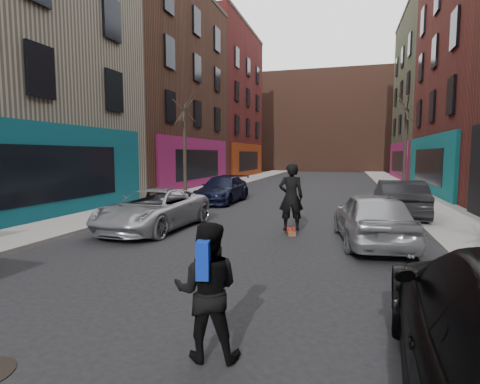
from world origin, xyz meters
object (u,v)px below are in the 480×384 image
Objects in this scene: skateboard at (291,232)px; pedestrian at (207,290)px; tree_left_far at (185,137)px; parked_left_far at (154,209)px; skateboarder at (291,197)px; tree_right_far at (406,136)px; parked_right_far at (372,218)px; parked_right_end at (399,199)px; parked_left_end at (222,189)px.

skateboard is 0.49× the size of pedestrian.
parked_left_far is (3.00, -9.11, -2.74)m from tree_left_far.
tree_left_far is 3.21× the size of skateboarder.
tree_right_far is 1.47× the size of parked_left_far.
skateboarder reaches higher than skateboard.
skateboarder is at bearing -49.66° from tree_left_far.
tree_right_far is (12.40, 6.00, 0.15)m from tree_left_far.
parked_right_far reaches higher than parked_left_far.
parked_right_far is at bearing 1.09° from parked_left_far.
parked_left_far is at bearing 171.63° from skateboard.
skateboarder is at bearing 47.86° from parked_right_end.
parked_left_far is at bearing 29.37° from parked_right_end.
skateboarder is at bearing -101.62° from pedestrian.
tree_left_far is 1.49× the size of parked_right_end.
pedestrian is (4.41, -13.70, 0.17)m from parked_left_end.
pedestrian reaches higher than parked_right_far.
tree_right_far reaches higher than parked_right_end.
parked_left_end is at bearing -18.61° from parked_right_end.
parked_left_far is 7.05m from parked_left_end.
parked_right_end is 11.63m from pedestrian.
parked_right_end is at bearing -119.34° from pedestrian.
pedestrian is at bearing -65.02° from tree_left_far.
parked_right_end reaches higher than parked_left_far.
parked_left_end is 8.29m from parked_right_end.
skateboarder reaches higher than parked_left_end.
parked_left_end reaches higher than parked_left_far.
skateboard is at bearing -49.66° from tree_left_far.
pedestrian reaches higher than parked_right_end.
tree_right_far is 22.50m from pedestrian.
skateboarder is (0.00, 0.00, 1.06)m from skateboard.
tree_right_far is 15.64m from skateboarder.
skateboarder is (-2.26, 0.71, 0.40)m from parked_right_far.
parked_left_end reaches higher than skateboard.
tree_left_far is 12.06m from parked_right_end.
tree_left_far is at bearing -154.18° from tree_right_far.
parked_right_far is at bearing -120.90° from pedestrian.
tree_left_far is 13.78m from tree_right_far.
parked_left_end is 1.03× the size of parked_right_end.
parked_right_end is 5.44× the size of skateboard.
parked_left_far is 1.11× the size of parked_right_far.
tree_left_far is 8.12× the size of skateboard.
parked_left_end is at bearing -139.60° from tree_right_far.
parked_left_end is at bearing 93.29° from parked_left_far.
tree_right_far is 15.84m from skateboard.
parked_right_end is (1.25, 4.64, 0.01)m from parked_right_far.
parked_right_end is (7.87, -2.60, 0.07)m from parked_left_end.
parked_left_end is 2.21× the size of skateboarder.
tree_left_far is 9.97m from parked_left_far.
parked_right_far is at bearing 74.56° from parked_right_end.
parked_left_far is (-9.40, -15.11, -2.89)m from tree_right_far.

